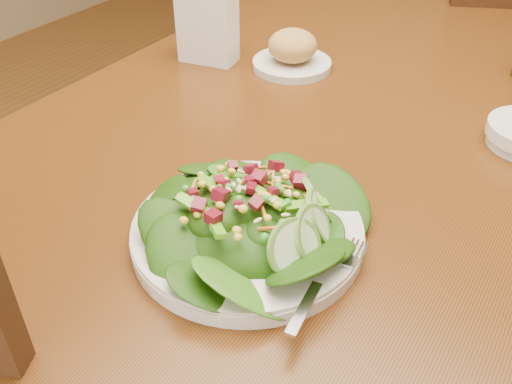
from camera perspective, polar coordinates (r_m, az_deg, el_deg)
ground_plane at (r=1.52m, az=5.08°, el=-17.21°), size 5.00×5.00×0.00m
dining_table at (r=1.08m, az=6.91°, el=3.78°), size 0.90×1.40×0.75m
chair_far at (r=1.85m, az=23.53°, el=11.14°), size 0.60×0.60×0.99m
salad_plate at (r=0.70m, az=-0.19°, el=-3.16°), size 0.29×0.29×0.08m
bread_plate at (r=1.15m, az=3.65°, el=13.72°), size 0.16×0.16×0.08m
napkin_holder at (r=1.17m, az=-4.87°, el=16.44°), size 0.12×0.08×0.14m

